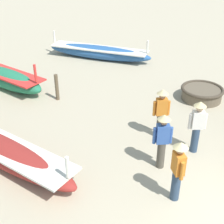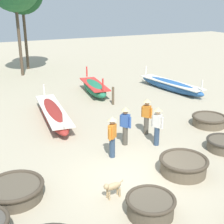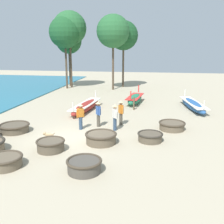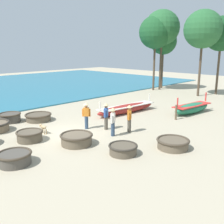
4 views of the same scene
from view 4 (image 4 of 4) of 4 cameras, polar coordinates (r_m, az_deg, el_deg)
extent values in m
plane|color=tan|center=(15.61, -10.02, -4.84)|extent=(80.00, 80.00, 0.00)
cylinder|color=brown|center=(14.96, -17.49, -5.08)|extent=(1.33, 1.33, 0.51)
torus|color=#42382B|center=(14.89, -17.56, -4.15)|extent=(1.44, 1.44, 0.11)
cylinder|color=#4C473F|center=(19.17, -21.30, -1.22)|extent=(1.36, 1.36, 0.56)
torus|color=#42382B|center=(19.11, -21.37, -0.40)|extent=(1.47, 1.47, 0.11)
cylinder|color=brown|center=(13.87, -7.73, -6.01)|extent=(1.59, 1.59, 0.52)
torus|color=#42382B|center=(13.79, -7.77, -5.00)|extent=(1.72, 1.72, 0.13)
cylinder|color=#4C473F|center=(12.26, -20.44, -9.55)|extent=(1.39, 1.39, 0.49)
torus|color=#42382B|center=(12.17, -20.54, -8.49)|extent=(1.50, 1.50, 0.11)
cylinder|color=brown|center=(13.59, 13.10, -6.85)|extent=(1.53, 1.53, 0.44)
torus|color=#42382B|center=(13.52, 13.15, -5.98)|extent=(1.65, 1.65, 0.12)
cylinder|color=brown|center=(18.92, -15.73, -1.18)|extent=(1.68, 1.68, 0.43)
torus|color=#42382B|center=(18.87, -15.77, -0.54)|extent=(1.82, 1.82, 0.13)
cylinder|color=brown|center=(12.57, 2.41, -8.24)|extent=(1.30, 1.30, 0.42)
torus|color=#332D26|center=(12.49, 2.42, -7.34)|extent=(1.40, 1.40, 0.10)
ellipsoid|color=maroon|center=(20.42, 3.17, 0.73)|extent=(1.47, 5.78, 0.67)
cube|color=silver|center=(20.38, 3.18, 1.32)|extent=(1.47, 5.33, 0.06)
cylinder|color=silver|center=(22.17, 8.12, 3.19)|extent=(0.10, 0.10, 0.60)
cylinder|color=silver|center=(18.61, -2.66, 1.30)|extent=(0.10, 0.10, 0.60)
ellipsoid|color=#237551|center=(21.19, 16.99, 0.79)|extent=(1.46, 4.10, 0.78)
cube|color=red|center=(21.14, 17.04, 1.45)|extent=(1.46, 3.79, 0.06)
cylinder|color=red|center=(22.60, 19.75, 3.14)|extent=(0.10, 0.10, 0.70)
cylinder|color=red|center=(19.57, 14.08, 2.01)|extent=(0.10, 0.10, 0.70)
cylinder|color=#4C473D|center=(16.21, -1.30, -2.42)|extent=(0.22, 0.22, 0.82)
cube|color=#33569E|center=(16.03, -1.31, -0.08)|extent=(0.37, 0.40, 0.54)
sphere|color=#A37556|center=(15.94, -1.32, 1.25)|extent=(0.20, 0.20, 0.20)
cylinder|color=#33569E|center=(15.83, -1.49, -0.44)|extent=(0.09, 0.09, 0.48)
cylinder|color=#33569E|center=(16.25, -1.14, -0.07)|extent=(0.09, 0.09, 0.48)
cone|color=#D1BC84|center=(15.92, -1.32, 1.70)|extent=(0.36, 0.36, 0.14)
cylinder|color=#2D425B|center=(15.00, 0.19, -3.74)|extent=(0.22, 0.22, 0.82)
cube|color=silver|center=(14.81, 0.19, -1.23)|extent=(0.36, 0.40, 0.54)
sphere|color=#DBB28E|center=(14.72, 0.19, 0.20)|extent=(0.20, 0.20, 0.20)
cylinder|color=silver|center=(14.62, -0.01, -1.64)|extent=(0.09, 0.09, 0.48)
cylinder|color=silver|center=(15.03, 0.38, -1.21)|extent=(0.09, 0.09, 0.48)
cone|color=#D1BC84|center=(14.69, 0.19, 0.69)|extent=(0.36, 0.36, 0.14)
cylinder|color=#2D425B|center=(16.41, -5.57, -2.28)|extent=(0.22, 0.22, 0.82)
cube|color=orange|center=(16.23, -5.63, 0.03)|extent=(0.40, 0.39, 0.54)
sphere|color=#A37556|center=(16.15, -5.66, 1.34)|extent=(0.20, 0.20, 0.20)
cylinder|color=orange|center=(16.28, -6.39, -0.13)|extent=(0.09, 0.09, 0.48)
cylinder|color=orange|center=(16.21, -4.86, -0.15)|extent=(0.09, 0.09, 0.48)
cone|color=#D1BC84|center=(16.12, -5.67, 1.79)|extent=(0.36, 0.36, 0.14)
cylinder|color=#4C473D|center=(15.70, 3.77, -2.97)|extent=(0.22, 0.22, 0.82)
cube|color=orange|center=(15.52, 3.81, -0.57)|extent=(0.37, 0.40, 0.54)
sphere|color=#A37556|center=(15.43, 3.83, 0.80)|extent=(0.20, 0.20, 0.20)
cylinder|color=orange|center=(15.32, 3.71, -0.95)|extent=(0.09, 0.09, 0.48)
cylinder|color=orange|center=(15.75, 3.90, -0.55)|extent=(0.09, 0.09, 0.48)
cone|color=#D1BC84|center=(15.40, 3.84, 1.27)|extent=(0.36, 0.36, 0.14)
ellipsoid|color=tan|center=(15.96, -14.75, -3.21)|extent=(0.53, 0.23, 0.22)
sphere|color=tan|center=(16.14, -15.26, -2.81)|extent=(0.18, 0.18, 0.18)
cylinder|color=tan|center=(15.75, -14.25, -3.18)|extent=(0.21, 0.05, 0.16)
cylinder|color=tan|center=(16.14, -15.26, -3.98)|extent=(0.06, 0.06, 0.28)
cylinder|color=tan|center=(16.21, -14.85, -3.87)|extent=(0.06, 0.06, 0.28)
cylinder|color=tan|center=(15.85, -14.53, -4.26)|extent=(0.06, 0.06, 0.28)
cylinder|color=tan|center=(15.93, -14.11, -4.15)|extent=(0.06, 0.06, 0.28)
cylinder|color=brown|center=(18.93, 13.76, -0.07)|extent=(0.14, 0.14, 1.06)
cylinder|color=#4C3D2D|center=(33.83, 10.86, 9.05)|extent=(0.24, 0.24, 4.62)
sphere|color=#1E5128|center=(33.74, 11.13, 14.88)|extent=(3.23, 3.23, 3.23)
cylinder|color=#4C3D2D|center=(32.39, 10.49, 9.93)|extent=(0.24, 0.24, 5.81)
sphere|color=#286033|center=(32.41, 10.84, 17.59)|extent=(4.07, 4.07, 4.07)
cylinder|color=#4C3D2D|center=(31.90, 9.13, 9.55)|extent=(0.24, 0.24, 5.39)
sphere|color=#1E5128|center=(31.87, 9.41, 16.76)|extent=(3.77, 3.77, 3.77)
cylinder|color=#4C3D2D|center=(30.64, 22.05, 8.33)|extent=(0.24, 0.24, 5.13)
sphere|color=#194723|center=(30.59, 22.71, 15.46)|extent=(3.59, 3.59, 3.59)
cylinder|color=#4C3D2D|center=(28.88, 18.56, 8.66)|extent=(0.24, 0.24, 5.44)
sphere|color=#286033|center=(28.85, 19.20, 16.69)|extent=(3.81, 3.81, 3.81)
camera|label=1|loc=(19.79, -20.32, 14.96)|focal=50.00mm
camera|label=2|loc=(16.84, -45.83, 12.61)|focal=50.00mm
camera|label=3|loc=(9.16, -79.75, 3.49)|focal=42.00mm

